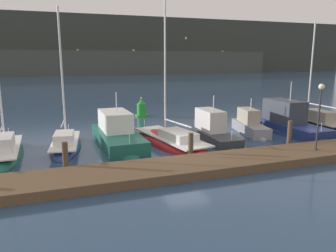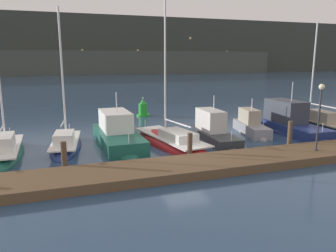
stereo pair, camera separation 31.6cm
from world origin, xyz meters
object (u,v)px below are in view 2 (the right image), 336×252
object	(u,v)px
sailboat_berth_2	(5,153)
sailboat_berth_5	(171,143)
sailboat_berth_3	(66,146)
sailboat_berth_9	(314,125)
motorboat_berth_8	(290,127)
motorboat_berth_7	(251,129)
dock_lamppost	(320,106)
motorboat_berth_6	(213,135)
motorboat_berth_4	(118,139)
channel_buoy	(143,109)

from	to	relation	value
sailboat_berth_2	sailboat_berth_5	world-z (taller)	sailboat_berth_2
sailboat_berth_3	sailboat_berth_9	size ratio (longest dim) A/B	1.02
motorboat_berth_8	sailboat_berth_9	xyz separation A→B (m)	(3.21, 0.94, -0.24)
sailboat_berth_2	motorboat_berth_7	size ratio (longest dim) A/B	2.05
dock_lamppost	sailboat_berth_9	bearing A→B (deg)	48.06
dock_lamppost	motorboat_berth_6	bearing A→B (deg)	123.94
sailboat_berth_3	motorboat_berth_4	distance (m)	3.27
motorboat_berth_6	dock_lamppost	xyz separation A→B (m)	(3.69, -5.49, 2.57)
sailboat_berth_5	motorboat_berth_8	xyz separation A→B (m)	(9.77, 0.56, 0.32)
sailboat_berth_2	motorboat_berth_6	bearing A→B (deg)	-2.56
sailboat_berth_3	motorboat_berth_6	size ratio (longest dim) A/B	1.50
sailboat_berth_5	motorboat_berth_8	bearing A→B (deg)	3.27
sailboat_berth_2	channel_buoy	size ratio (longest dim) A/B	5.66
dock_lamppost	motorboat_berth_7	bearing A→B (deg)	90.33
motorboat_berth_8	motorboat_berth_7	bearing A→B (deg)	168.90
motorboat_berth_6	dock_lamppost	bearing A→B (deg)	-56.06
motorboat_berth_4	motorboat_berth_8	size ratio (longest dim) A/B	1.00
channel_buoy	motorboat_berth_4	bearing A→B (deg)	-113.18
sailboat_berth_3	sailboat_berth_2	bearing A→B (deg)	-171.10
sailboat_berth_5	sailboat_berth_2	bearing A→B (deg)	176.02
sailboat_berth_3	motorboat_berth_7	size ratio (longest dim) A/B	1.77
sailboat_berth_2	motorboat_berth_7	bearing A→B (deg)	1.59
sailboat_berth_3	sailboat_berth_5	size ratio (longest dim) A/B	0.87
sailboat_berth_9	channel_buoy	world-z (taller)	sailboat_berth_9
sailboat_berth_2	motorboat_berth_4	xyz separation A→B (m)	(6.64, 0.53, 0.22)
sailboat_berth_3	motorboat_berth_8	distance (m)	16.29
motorboat_berth_6	channel_buoy	xyz separation A→B (m)	(-2.10, 11.02, 0.29)
sailboat_berth_3	dock_lamppost	size ratio (longest dim) A/B	2.45
sailboat_berth_3	dock_lamppost	distance (m)	15.11
sailboat_berth_2	motorboat_berth_8	size ratio (longest dim) A/B	1.41
sailboat_berth_5	sailboat_berth_9	distance (m)	13.06
motorboat_berth_8	sailboat_berth_9	distance (m)	3.35
channel_buoy	motorboat_berth_6	bearing A→B (deg)	-79.20
sailboat_berth_5	dock_lamppost	world-z (taller)	sailboat_berth_5
motorboat_berth_7	sailboat_berth_9	size ratio (longest dim) A/B	0.58
sailboat_berth_2	sailboat_berth_9	distance (m)	22.87
channel_buoy	sailboat_berth_3	bearing A→B (deg)	-127.12
sailboat_berth_3	dock_lamppost	xyz separation A→B (m)	(13.30, -6.60, 2.82)
sailboat_berth_5	motorboat_berth_6	distance (m)	3.12
motorboat_berth_4	motorboat_berth_7	size ratio (longest dim) A/B	1.45
motorboat_berth_8	sailboat_berth_3	bearing A→B (deg)	177.68
dock_lamppost	sailboat_berth_2	bearing A→B (deg)	160.00
channel_buoy	dock_lamppost	xyz separation A→B (m)	(5.80, -16.51, 2.27)
sailboat_berth_2	motorboat_berth_7	xyz separation A→B (m)	(16.64, 0.46, 0.16)
sailboat_berth_3	channel_buoy	distance (m)	12.44
motorboat_berth_6	motorboat_berth_8	distance (m)	6.68
sailboat_berth_5	motorboat_berth_6	xyz separation A→B (m)	(3.10, 0.11, 0.29)
sailboat_berth_3	sailboat_berth_5	world-z (taller)	sailboat_berth_5
sailboat_berth_3	motorboat_berth_6	bearing A→B (deg)	-6.59
motorboat_berth_4	channel_buoy	distance (m)	10.78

